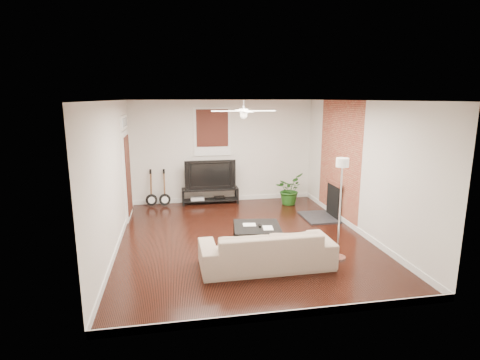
# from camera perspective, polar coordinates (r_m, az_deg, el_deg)

# --- Properties ---
(room) EXTENTS (5.01, 6.01, 2.81)m
(room) POSITION_cam_1_polar(r_m,az_deg,el_deg) (7.58, 0.54, 1.22)
(room) COLOR black
(room) RESTS_ON ground
(brick_accent) EXTENTS (0.02, 2.20, 2.80)m
(brick_accent) POSITION_cam_1_polar(r_m,az_deg,el_deg) (9.28, 14.64, 2.86)
(brick_accent) COLOR #9D4432
(brick_accent) RESTS_ON floor
(fireplace) EXTENTS (0.80, 1.10, 0.92)m
(fireplace) POSITION_cam_1_polar(r_m,az_deg,el_deg) (9.36, 12.72, -2.86)
(fireplace) COLOR black
(fireplace) RESTS_ON floor
(window_back) EXTENTS (1.00, 0.06, 1.30)m
(window_back) POSITION_cam_1_polar(r_m,az_deg,el_deg) (10.37, -4.19, 7.23)
(window_back) COLOR #37120F
(window_back) RESTS_ON wall_back
(door_left) EXTENTS (0.08, 1.00, 2.50)m
(door_left) POSITION_cam_1_polar(r_m,az_deg,el_deg) (9.41, -16.61, 1.94)
(door_left) COLOR white
(door_left) RESTS_ON wall_left
(tv_stand) EXTENTS (1.53, 0.41, 0.43)m
(tv_stand) POSITION_cam_1_polar(r_m,az_deg,el_deg) (10.47, -4.49, -2.37)
(tv_stand) COLOR black
(tv_stand) RESTS_ON floor
(tv) EXTENTS (1.37, 0.18, 0.79)m
(tv) POSITION_cam_1_polar(r_m,az_deg,el_deg) (10.35, -4.56, 0.92)
(tv) COLOR black
(tv) RESTS_ON tv_stand
(coffee_table) EXTENTS (1.01, 1.01, 0.38)m
(coffee_table) POSITION_cam_1_polar(r_m,az_deg,el_deg) (7.60, 2.55, -8.26)
(coffee_table) COLOR black
(coffee_table) RESTS_ON floor
(sofa) EXTENTS (2.27, 0.91, 0.66)m
(sofa) POSITION_cam_1_polar(r_m,az_deg,el_deg) (6.61, 3.98, -10.20)
(sofa) COLOR tan
(sofa) RESTS_ON floor
(floor_lamp) EXTENTS (0.31, 0.31, 1.85)m
(floor_lamp) POSITION_cam_1_polar(r_m,az_deg,el_deg) (6.94, 14.76, -4.28)
(floor_lamp) COLOR silver
(floor_lamp) RESTS_ON floor
(potted_plant) EXTENTS (0.97, 0.99, 0.84)m
(potted_plant) POSITION_cam_1_polar(r_m,az_deg,el_deg) (10.40, 7.34, -1.37)
(potted_plant) COLOR #1E5217
(potted_plant) RESTS_ON floor
(guitar_left) EXTENTS (0.33, 0.25, 1.00)m
(guitar_left) POSITION_cam_1_polar(r_m,az_deg,el_deg) (10.34, -13.22, -1.23)
(guitar_left) COLOR black
(guitar_left) RESTS_ON floor
(guitar_right) EXTENTS (0.31, 0.22, 1.00)m
(guitar_right) POSITION_cam_1_polar(r_m,az_deg,el_deg) (10.30, -11.29, -1.19)
(guitar_right) COLOR black
(guitar_right) RESTS_ON floor
(ceiling_fan) EXTENTS (1.24, 1.24, 0.32)m
(ceiling_fan) POSITION_cam_1_polar(r_m,az_deg,el_deg) (7.44, 0.56, 10.32)
(ceiling_fan) COLOR white
(ceiling_fan) RESTS_ON ceiling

